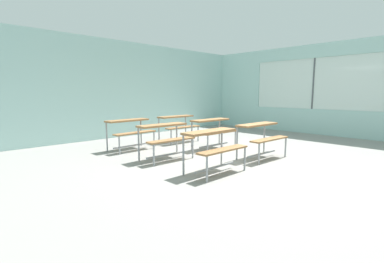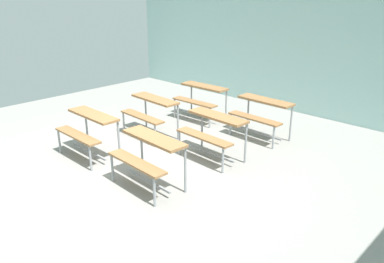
% 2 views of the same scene
% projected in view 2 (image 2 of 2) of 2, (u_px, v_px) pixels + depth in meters
% --- Properties ---
extents(ground, '(10.00, 9.00, 0.05)m').
position_uv_depth(ground, '(139.00, 169.00, 6.18)').
color(ground, gray).
extents(wall_back, '(10.00, 0.12, 3.00)m').
position_uv_depth(wall_back, '(292.00, 45.00, 8.68)').
color(wall_back, '#A8D1CC').
rests_on(wall_back, ground).
extents(desk_bench_r0c0, '(1.11, 0.60, 0.74)m').
position_uv_depth(desk_bench_r0c0, '(88.00, 125.00, 6.41)').
color(desk_bench_r0c0, olive).
rests_on(desk_bench_r0c0, ground).
extents(desk_bench_r0c1, '(1.12, 0.63, 0.74)m').
position_uv_depth(desk_bench_r0c1, '(148.00, 150.00, 5.42)').
color(desk_bench_r0c1, olive).
rests_on(desk_bench_r0c1, ground).
extents(desk_bench_r1c0, '(1.13, 0.64, 0.74)m').
position_uv_depth(desk_bench_r1c0, '(151.00, 108.00, 7.32)').
color(desk_bench_r1c0, olive).
rests_on(desk_bench_r1c0, ground).
extents(desk_bench_r1c1, '(1.12, 0.63, 0.74)m').
position_uv_depth(desk_bench_r1c1, '(213.00, 127.00, 6.33)').
color(desk_bench_r1c1, olive).
rests_on(desk_bench_r1c1, ground).
extents(desk_bench_r2c0, '(1.12, 0.63, 0.74)m').
position_uv_depth(desk_bench_r2c0, '(201.00, 94.00, 8.26)').
color(desk_bench_r2c0, olive).
rests_on(desk_bench_r2c0, ground).
extents(desk_bench_r2c1, '(1.12, 0.62, 0.74)m').
position_uv_depth(desk_bench_r2c1, '(262.00, 110.00, 7.23)').
color(desk_bench_r2c1, olive).
rests_on(desk_bench_r2c1, ground).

